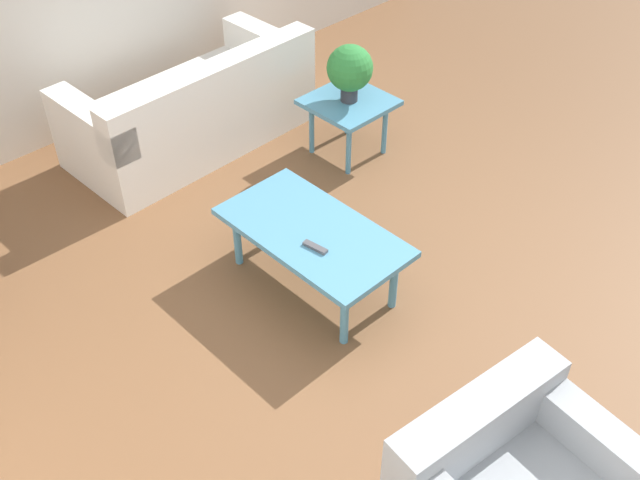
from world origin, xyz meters
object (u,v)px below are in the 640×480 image
Objects in this scene: coffee_table at (313,235)px; potted_plant at (350,69)px; side_table_plant at (349,107)px; sofa at (194,111)px.

coffee_table is 2.68× the size of potted_plant.
potted_plant reaches higher than side_table_plant.
sofa is 1.87m from coffee_table.
sofa is 1.63× the size of coffee_table.
potted_plant is (0.00, -0.00, 0.32)m from side_table_plant.
sofa is 4.37× the size of potted_plant.
coffee_table is (-1.81, 0.45, 0.10)m from sofa.
potted_plant is at bearing -54.05° from coffee_table.
coffee_table is 1.55m from potted_plant.
potted_plant reaches higher than coffee_table.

